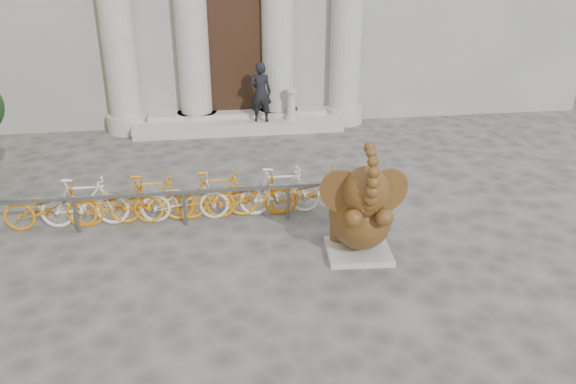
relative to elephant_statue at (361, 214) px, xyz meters
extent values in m
plane|color=#474442|center=(-1.59, -1.88, -0.80)|extent=(80.00, 80.00, 0.00)
cube|color=black|center=(-1.59, 8.04, 1.50)|extent=(2.40, 0.16, 4.00)
cube|color=#A8A59E|center=(-1.59, 7.52, -0.62)|extent=(6.00, 1.20, 0.36)
cube|color=#A8A59E|center=(0.00, 0.04, -0.74)|extent=(1.18, 1.08, 0.11)
ellipsoid|color=black|center=(0.02, 0.28, -0.36)|extent=(0.99, 0.95, 0.70)
ellipsoid|color=black|center=(0.00, 0.06, -0.05)|extent=(1.16, 1.40, 1.14)
cylinder|color=black|center=(-0.26, 0.44, -0.55)|extent=(0.36, 0.36, 0.29)
cylinder|color=black|center=(0.33, 0.39, -0.55)|extent=(0.36, 0.36, 0.29)
cylinder|color=black|center=(-0.27, -0.36, 0.17)|extent=(0.32, 0.68, 0.44)
cylinder|color=black|center=(0.21, -0.40, 0.17)|extent=(0.32, 0.68, 0.44)
ellipsoid|color=black|center=(-0.03, -0.34, 0.56)|extent=(0.80, 0.76, 0.88)
cylinder|color=black|center=(-0.39, -0.17, 0.52)|extent=(0.71, 0.34, 0.75)
cylinder|color=black|center=(0.36, -0.24, 0.52)|extent=(0.74, 0.22, 0.75)
cone|color=beige|center=(-0.18, -0.54, 0.39)|extent=(0.12, 0.26, 0.12)
cone|color=beige|center=(0.08, -0.57, 0.39)|extent=(0.16, 0.26, 0.12)
cube|color=slate|center=(-3.02, 1.59, -0.10)|extent=(8.00, 0.06, 0.06)
cylinder|color=slate|center=(-5.02, 1.59, -0.45)|extent=(0.06, 0.06, 0.70)
cylinder|color=slate|center=(-3.02, 1.59, -0.45)|extent=(0.06, 0.06, 0.70)
cylinder|color=slate|center=(-1.02, 1.59, -0.45)|extent=(0.06, 0.06, 0.70)
cylinder|color=slate|center=(0.78, 1.59, -0.45)|extent=(0.06, 0.06, 0.70)
imported|color=orange|center=(-5.54, 1.84, -0.30)|extent=(1.70, 0.50, 1.00)
imported|color=silver|center=(-4.91, 1.84, -0.30)|extent=(1.66, 0.47, 1.00)
imported|color=orange|center=(-4.28, 1.84, -0.30)|extent=(1.70, 0.50, 1.00)
imported|color=orange|center=(-3.65, 1.84, -0.30)|extent=(1.66, 0.47, 1.00)
imported|color=silver|center=(-3.02, 1.84, -0.30)|extent=(1.70, 0.50, 1.00)
imported|color=orange|center=(-2.39, 1.84, -0.30)|extent=(1.66, 0.47, 1.00)
imported|color=orange|center=(-1.76, 1.84, -0.30)|extent=(1.70, 0.50, 1.00)
imported|color=silver|center=(-1.13, 1.84, -0.30)|extent=(1.66, 0.47, 1.00)
imported|color=orange|center=(-0.50, 1.84, -0.30)|extent=(1.70, 0.50, 1.00)
imported|color=black|center=(-0.98, 7.17, 0.40)|extent=(0.66, 0.48, 1.68)
cylinder|color=#A8A59E|center=(-0.10, 7.22, -0.39)|extent=(0.36, 0.36, 0.11)
cylinder|color=#A8A59E|center=(-0.10, 7.22, -0.03)|extent=(0.25, 0.25, 0.81)
cylinder|color=#A8A59E|center=(-0.10, 7.22, 0.40)|extent=(0.36, 0.36, 0.09)
camera|label=1|loc=(-2.47, -8.29, 4.20)|focal=35.00mm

